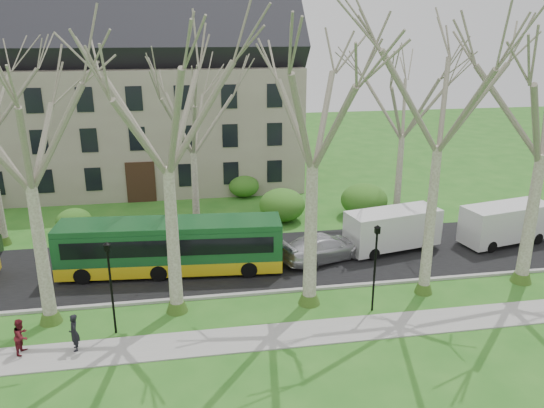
{
  "coord_description": "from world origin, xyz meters",
  "views": [
    {
      "loc": [
        -2.54,
        -22.53,
        13.02
      ],
      "look_at": [
        1.77,
        3.0,
        4.34
      ],
      "focal_mm": 35.0,
      "sensor_mm": 36.0,
      "label": 1
    }
  ],
  "objects_px": {
    "van_a": "(392,230)",
    "pedestrian_a": "(74,333)",
    "pedestrian_b": "(21,336)",
    "bus_follow": "(171,246)",
    "van_b": "(506,224)",
    "sedan": "(324,247)"
  },
  "relations": [
    {
      "from": "van_a",
      "to": "pedestrian_a",
      "type": "distance_m",
      "value": 18.88
    },
    {
      "from": "pedestrian_b",
      "to": "bus_follow",
      "type": "bearing_deg",
      "value": -30.08
    },
    {
      "from": "bus_follow",
      "to": "van_b",
      "type": "bearing_deg",
      "value": 6.45
    },
    {
      "from": "van_a",
      "to": "pedestrian_b",
      "type": "bearing_deg",
      "value": -169.68
    },
    {
      "from": "bus_follow",
      "to": "pedestrian_b",
      "type": "relative_size",
      "value": 7.75
    },
    {
      "from": "sedan",
      "to": "van_b",
      "type": "height_order",
      "value": "van_b"
    },
    {
      "from": "pedestrian_a",
      "to": "pedestrian_b",
      "type": "relative_size",
      "value": 1.05
    },
    {
      "from": "pedestrian_a",
      "to": "van_b",
      "type": "bearing_deg",
      "value": 96.44
    },
    {
      "from": "bus_follow",
      "to": "sedan",
      "type": "height_order",
      "value": "bus_follow"
    },
    {
      "from": "van_b",
      "to": "pedestrian_b",
      "type": "relative_size",
      "value": 3.65
    },
    {
      "from": "bus_follow",
      "to": "van_a",
      "type": "height_order",
      "value": "bus_follow"
    },
    {
      "from": "van_b",
      "to": "pedestrian_b",
      "type": "bearing_deg",
      "value": -175.37
    },
    {
      "from": "van_b",
      "to": "van_a",
      "type": "bearing_deg",
      "value": 167.49
    },
    {
      "from": "van_a",
      "to": "pedestrian_a",
      "type": "xyz_separation_m",
      "value": [
        -17.15,
        -7.89,
        -0.43
      ]
    },
    {
      "from": "van_a",
      "to": "bus_follow",
      "type": "bearing_deg",
      "value": 172.19
    },
    {
      "from": "bus_follow",
      "to": "van_a",
      "type": "distance_m",
      "value": 13.23
    },
    {
      "from": "bus_follow",
      "to": "van_a",
      "type": "xyz_separation_m",
      "value": [
        13.2,
        0.87,
        -0.26
      ]
    },
    {
      "from": "van_b",
      "to": "bus_follow",
      "type": "bearing_deg",
      "value": 170.72
    },
    {
      "from": "bus_follow",
      "to": "pedestrian_a",
      "type": "distance_m",
      "value": 8.09
    },
    {
      "from": "van_a",
      "to": "van_b",
      "type": "distance_m",
      "value": 7.39
    },
    {
      "from": "van_a",
      "to": "pedestrian_b",
      "type": "relative_size",
      "value": 3.67
    },
    {
      "from": "pedestrian_a",
      "to": "pedestrian_b",
      "type": "distance_m",
      "value": 2.13
    }
  ]
}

